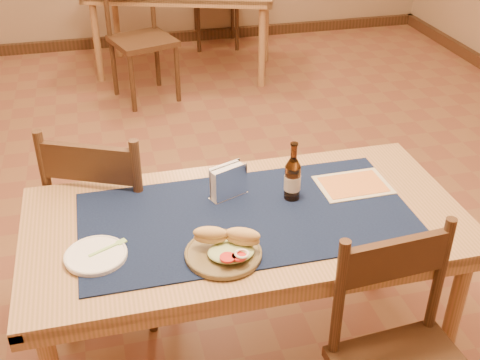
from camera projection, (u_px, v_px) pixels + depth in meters
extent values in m
cube|color=brown|center=(209.00, 250.00, 3.24)|extent=(6.00, 7.00, 0.02)
cylinder|color=#AD7B51|center=(451.00, 324.00, 2.27)|extent=(0.06, 0.06, 0.71)
cylinder|color=#AD7B51|center=(60.00, 276.00, 2.51)|extent=(0.06, 0.06, 0.71)
cylinder|color=#AD7B51|center=(378.00, 227.00, 2.80)|extent=(0.06, 0.06, 0.71)
cube|color=#AD7B51|center=(247.00, 222.00, 2.20)|extent=(1.60, 0.80, 0.04)
cube|color=#0F1C38|center=(247.00, 217.00, 2.18)|extent=(1.20, 0.60, 0.01)
cube|color=#422717|center=(142.00, 39.00, 6.09)|extent=(6.00, 0.06, 0.10)
cylinder|color=#AD7B51|center=(97.00, 41.00, 5.10)|extent=(0.06, 0.06, 0.71)
cylinder|color=#AD7B51|center=(262.00, 46.00, 5.00)|extent=(0.06, 0.06, 0.71)
cylinder|color=#AD7B51|center=(116.00, 20.00, 5.63)|extent=(0.06, 0.06, 0.71)
cylinder|color=#AD7B51|center=(266.00, 24.00, 5.53)|extent=(0.06, 0.06, 0.71)
cylinder|color=#422717|center=(175.00, 237.00, 2.93)|extent=(0.04, 0.04, 0.48)
cylinder|color=#422717|center=(100.00, 228.00, 2.99)|extent=(0.04, 0.04, 0.48)
cylinder|color=#422717|center=(150.00, 289.00, 2.61)|extent=(0.04, 0.04, 0.48)
cylinder|color=#422717|center=(67.00, 278.00, 2.67)|extent=(0.04, 0.04, 0.48)
cube|color=#422717|center=(118.00, 214.00, 2.68)|extent=(0.60, 0.60, 0.04)
cube|color=#422717|center=(88.00, 163.00, 2.31)|extent=(0.36, 0.19, 0.15)
cylinder|color=#422717|center=(139.00, 196.00, 2.35)|extent=(0.04, 0.04, 0.49)
cylinder|color=#422717|center=(47.00, 186.00, 2.41)|extent=(0.04, 0.04, 0.49)
cube|color=#422717|center=(395.00, 259.00, 1.88)|extent=(0.37, 0.06, 0.14)
cylinder|color=#422717|center=(339.00, 301.00, 1.89)|extent=(0.04, 0.04, 0.47)
cylinder|color=#422717|center=(439.00, 277.00, 1.99)|extent=(0.04, 0.04, 0.47)
cylinder|color=#422717|center=(132.00, 83.00, 4.61)|extent=(0.04, 0.04, 0.48)
cylinder|color=#422717|center=(177.00, 73.00, 4.79)|extent=(0.04, 0.04, 0.48)
cylinder|color=#422717|center=(114.00, 67.00, 4.90)|extent=(0.04, 0.04, 0.48)
cylinder|color=#422717|center=(157.00, 59.00, 5.07)|extent=(0.04, 0.04, 0.48)
cube|color=#422717|center=(143.00, 41.00, 4.71)|extent=(0.56, 0.56, 0.04)
cylinder|color=#422717|center=(107.00, 7.00, 4.65)|extent=(0.04, 0.04, 0.49)
cylinder|color=#422717|center=(152.00, 0.00, 4.82)|extent=(0.04, 0.04, 0.49)
cylinder|color=#422717|center=(232.00, 16.00, 6.16)|extent=(0.04, 0.04, 0.47)
cylinder|color=#422717|center=(196.00, 17.00, 6.12)|extent=(0.04, 0.04, 0.47)
cylinder|color=#422717|center=(237.00, 27.00, 5.84)|extent=(0.04, 0.04, 0.47)
cylinder|color=#422717|center=(198.00, 28.00, 5.80)|extent=(0.04, 0.04, 0.47)
cylinder|color=brown|center=(223.00, 254.00, 1.98)|extent=(0.26, 0.26, 0.01)
torus|color=brown|center=(223.00, 252.00, 1.98)|extent=(0.26, 0.26, 0.01)
ellipsoid|color=beige|center=(231.00, 252.00, 1.96)|extent=(0.16, 0.12, 0.03)
ellipsoid|color=tan|center=(210.00, 235.00, 1.97)|extent=(0.12, 0.08, 0.06)
ellipsoid|color=tan|center=(243.00, 237.00, 1.96)|extent=(0.12, 0.09, 0.06)
cylinder|color=red|center=(228.00, 258.00, 1.91)|extent=(0.05, 0.05, 0.01)
cylinder|color=red|center=(239.00, 257.00, 1.91)|extent=(0.05, 0.05, 0.01)
torus|color=white|center=(242.00, 254.00, 1.91)|extent=(0.05, 0.05, 0.01)
cylinder|color=white|center=(96.00, 256.00, 1.98)|extent=(0.21, 0.21, 0.01)
torus|color=white|center=(96.00, 254.00, 1.97)|extent=(0.21, 0.21, 0.01)
cube|color=#9CD776|center=(103.00, 250.00, 1.99)|extent=(0.10, 0.06, 0.00)
cube|color=#9CD776|center=(122.00, 242.00, 2.03)|extent=(0.04, 0.03, 0.00)
cylinder|color=#46250C|center=(292.00, 182.00, 2.25)|extent=(0.06, 0.06, 0.14)
cone|color=#46250C|center=(293.00, 162.00, 2.21)|extent=(0.06, 0.06, 0.04)
cylinder|color=#46250C|center=(294.00, 152.00, 2.18)|extent=(0.02, 0.02, 0.05)
cylinder|color=#46250C|center=(294.00, 144.00, 2.17)|extent=(0.03, 0.03, 0.01)
cylinder|color=beige|center=(292.00, 182.00, 2.25)|extent=(0.06, 0.06, 0.06)
cube|color=white|center=(228.00, 195.00, 2.30)|extent=(0.16, 0.11, 0.00)
cube|color=white|center=(232.00, 183.00, 2.24)|extent=(0.13, 0.06, 0.13)
cube|color=white|center=(225.00, 178.00, 2.28)|extent=(0.13, 0.06, 0.13)
cube|color=silver|center=(228.00, 182.00, 2.26)|extent=(0.14, 0.08, 0.12)
cube|color=#459FDD|center=(231.00, 181.00, 2.24)|extent=(0.09, 0.04, 0.04)
cube|color=beige|center=(353.00, 185.00, 2.36)|extent=(0.28, 0.21, 0.00)
cube|color=orange|center=(353.00, 184.00, 2.36)|extent=(0.24, 0.17, 0.00)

